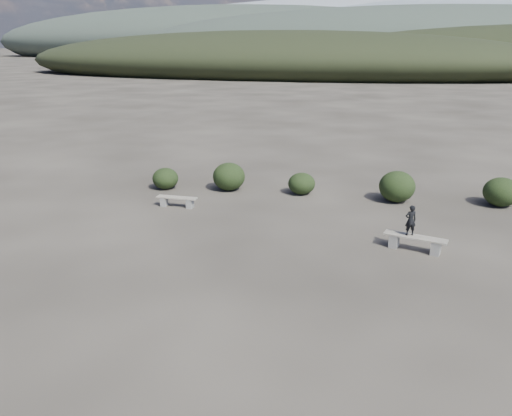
% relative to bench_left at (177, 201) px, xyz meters
% --- Properties ---
extents(ground, '(1200.00, 1200.00, 0.00)m').
position_rel_bench_left_xyz_m(ground, '(4.20, -5.89, -0.24)').
color(ground, '#2A2520').
rests_on(ground, ground).
extents(bench_left, '(1.63, 0.44, 0.40)m').
position_rel_bench_left_xyz_m(bench_left, '(0.00, 0.00, 0.00)').
color(bench_left, slate).
rests_on(bench_left, ground).
extents(bench_right, '(1.92, 0.74, 0.47)m').
position_rel_bench_left_xyz_m(bench_right, '(8.90, -1.72, 0.04)').
color(bench_right, slate).
rests_on(bench_right, ground).
extents(seated_person, '(0.41, 0.35, 0.96)m').
position_rel_bench_left_xyz_m(seated_person, '(8.71, -1.68, 0.71)').
color(seated_person, black).
rests_on(seated_person, bench_right).
extents(shrub_a, '(1.13, 1.13, 0.92)m').
position_rel_bench_left_xyz_m(shrub_a, '(-1.63, 2.20, 0.22)').
color(shrub_a, black).
rests_on(shrub_a, ground).
extents(shrub_b, '(1.40, 1.40, 1.20)m').
position_rel_bench_left_xyz_m(shrub_b, '(1.09, 2.85, 0.36)').
color(shrub_b, black).
rests_on(shrub_b, ground).
extents(shrub_c, '(1.14, 1.14, 0.91)m').
position_rel_bench_left_xyz_m(shrub_c, '(4.24, 3.20, 0.21)').
color(shrub_c, black).
rests_on(shrub_c, ground).
extents(shrub_d, '(1.43, 1.43, 1.25)m').
position_rel_bench_left_xyz_m(shrub_d, '(8.11, 3.32, 0.38)').
color(shrub_d, black).
rests_on(shrub_d, ground).
extents(shrub_e, '(1.36, 1.36, 1.13)m').
position_rel_bench_left_xyz_m(shrub_e, '(12.02, 3.97, 0.32)').
color(shrub_e, black).
rests_on(shrub_e, ground).
extents(mountain_ridges, '(500.00, 400.00, 56.00)m').
position_rel_bench_left_xyz_m(mountain_ridges, '(-3.28, 333.17, 10.59)').
color(mountain_ridges, black).
rests_on(mountain_ridges, ground).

